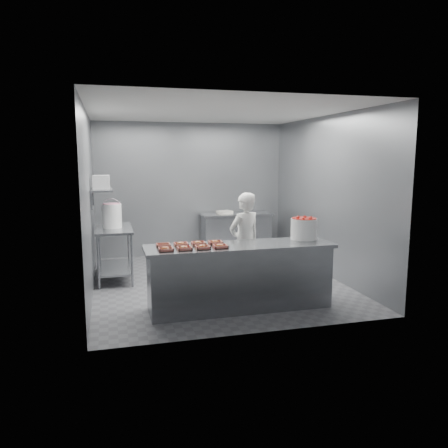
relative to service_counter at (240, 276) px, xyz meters
The scene contains 24 objects.
floor 1.42m from the service_counter, 90.00° to the left, with size 4.50×4.50×0.00m, color #4C4C51.
ceiling 2.71m from the service_counter, 90.00° to the left, with size 4.50×4.50×0.00m, color white.
wall_back 3.72m from the service_counter, 90.00° to the left, with size 4.00×0.04×2.80m, color slate.
wall_left 2.59m from the service_counter, 145.98° to the left, with size 0.04×4.50×2.80m, color slate.
wall_right 2.59m from the service_counter, 34.02° to the left, with size 0.04×4.50×2.80m, color slate.
service_counter is the anchor object (origin of this frame).
prep_table 2.56m from the service_counter, 130.24° to the left, with size 0.60×1.20×0.90m.
back_counter 3.37m from the service_counter, 74.52° to the left, with size 1.50×0.60×0.90m.
wall_shelf 2.88m from the service_counter, 133.03° to the left, with size 0.35×0.90×0.03m, color slate.
tray_0 1.14m from the service_counter, behind, with size 0.19×0.18×0.06m.
tray_1 0.93m from the service_counter, behind, with size 0.19×0.18×0.06m.
tray_2 0.74m from the service_counter, 166.45° to the right, with size 0.19×0.18×0.06m.
tray_3 0.58m from the service_counter, 156.96° to the right, with size 0.19×0.18×0.06m.
tray_4 1.14m from the service_counter, behind, with size 0.19×0.18×0.04m.
tray_5 0.93m from the service_counter, behind, with size 0.19×0.18×0.06m.
tray_6 0.74m from the service_counter, 166.45° to the left, with size 0.19×0.18×0.06m.
tray_7 0.58m from the service_counter, 156.95° to the left, with size 0.19×0.18×0.06m.
worker 0.87m from the service_counter, 68.06° to the left, with size 0.57×0.37×1.55m, color white.
strawberry_tub 1.20m from the service_counter, ahead, with size 0.38×0.38×0.31m.
glaze_bucket 2.64m from the service_counter, 130.78° to the left, with size 0.34×0.32×0.50m.
bucket_lid 2.84m from the service_counter, 127.29° to the left, with size 0.29×0.29×0.02m, color white.
rag 2.92m from the service_counter, 123.92° to the left, with size 0.14×0.12×0.02m, color #CCB28C.
appliance 2.89m from the service_counter, 134.00° to the left, with size 0.26×0.30×0.22m, color gray.
paper_stack 3.35m from the service_counter, 78.69° to the left, with size 0.30×0.22×0.06m, color silver.
Camera 1 is at (-1.71, -6.95, 2.09)m, focal length 35.00 mm.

